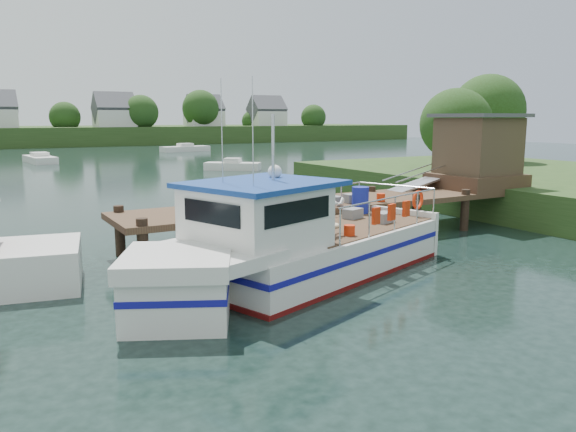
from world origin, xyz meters
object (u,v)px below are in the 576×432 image
moored_far (185,148)px  lobster_boat (292,248)px  dock (433,171)px  moored_c (385,171)px  moored_d (40,159)px  moored_b (233,166)px

moored_far → lobster_boat: bearing=-128.7°
dock → moored_c: size_ratio=2.60×
moored_d → lobster_boat: bearing=-64.6°
moored_b → moored_c: size_ratio=0.71×
moored_d → moored_c: bearing=-27.4°
moored_c → moored_d: (-20.87, 26.64, 0.02)m
dock → moored_b: size_ratio=3.65×
moored_c → moored_b: bearing=149.2°
dock → moored_b: bearing=82.7°
lobster_boat → moored_far: (17.93, 57.76, -0.55)m
moored_far → moored_b: moored_far is taller
dock → moored_d: 44.13m
lobster_boat → moored_d: 47.03m
dock → lobster_boat: bearing=-155.7°
dock → moored_d: dock is taller
dock → moored_c: 20.01m
dock → moored_b: dock is taller
moored_c → moored_d: 33.85m
moored_far → moored_b: 27.94m
moored_far → moored_c: size_ratio=1.01×
lobster_boat → moored_c: lobster_boat is taller
dock → moored_b: (3.37, 26.45, -1.87)m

